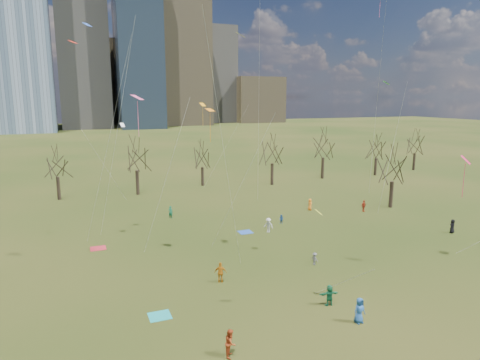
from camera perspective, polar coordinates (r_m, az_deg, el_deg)
name	(u,v)px	position (r m, az deg, el deg)	size (l,w,h in m)	color
ground	(292,285)	(37.85, 6.92, -13.76)	(500.00, 500.00, 0.00)	black
downtown_skyline	(94,51)	(242.24, -18.93, 15.94)	(212.50, 78.00, 118.00)	slate
bare_tree_row	(182,158)	(69.98, -7.72, 2.95)	(113.04, 29.80, 9.50)	black
blanket_teal	(160,316)	(33.44, -10.66, -17.37)	(1.60, 1.50, 0.03)	teal
blanket_navy	(245,232)	(51.20, 0.71, -6.96)	(1.60, 1.50, 0.03)	#234AA6
blanket_crimson	(98,248)	(48.35, -18.39, -8.64)	(1.60, 1.50, 0.03)	red
person_0	(359,310)	(32.79, 15.63, -16.41)	(0.91, 0.59, 1.87)	#225496
person_2	(231,343)	(28.23, -1.27, -20.88)	(0.87, 0.68, 1.79)	#AA3D18
person_3	(315,259)	(42.15, 9.93, -10.30)	(0.78, 0.45, 1.21)	#5D5D62
person_4	(221,272)	(37.78, -2.60, -12.22)	(1.07, 0.45, 1.83)	orange
person_5	(329,295)	(34.71, 11.83, -14.80)	(1.55, 0.49, 1.67)	#186F44
person_6	(452,226)	(56.54, 26.47, -5.54)	(0.81, 0.53, 1.66)	black
person_8	(281,219)	(54.53, 5.55, -5.24)	(0.58, 0.45, 1.19)	#225096
person_9	(268,225)	(51.05, 3.81, -6.02)	(1.13, 0.65, 1.75)	silver
person_10	(364,206)	(62.43, 16.16, -3.33)	(0.95, 0.40, 1.63)	#B62F1A
person_12	(310,204)	(61.45, 9.31, -3.24)	(0.82, 0.53, 1.67)	orange
person_13	(171,212)	(57.53, -9.25, -4.23)	(0.60, 0.39, 1.64)	#19724C
kites_airborne	(260,125)	(45.34, 2.65, 7.33)	(57.86, 50.20, 31.53)	orange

